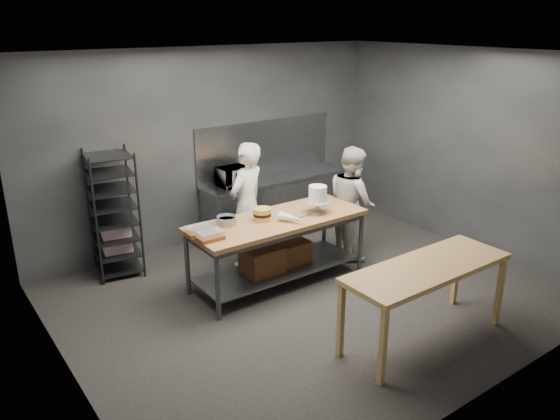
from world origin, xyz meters
The scene contains 16 objects.
ground centered at (0.00, 0.00, 0.00)m, with size 6.00×6.00×0.00m, color black.
back_wall centered at (0.00, 2.50, 1.50)m, with size 6.00×0.04×3.00m, color #4C4F54.
work_table centered at (-0.15, 0.55, 0.57)m, with size 2.40×0.90×0.92m.
near_counter centered at (0.35, -1.52, 0.81)m, with size 2.00×0.70×0.90m.
back_counter centered at (1.00, 2.18, 0.45)m, with size 2.60×0.60×0.90m.
splashback_panel centered at (1.00, 2.48, 1.35)m, with size 2.60×0.02×0.90m, color slate.
speed_rack centered at (-1.76, 2.10, 0.86)m, with size 0.69×0.74×1.75m.
chef_behind centered at (-0.15, 1.27, 0.90)m, with size 0.66×0.43×1.80m, color silver.
chef_right centered at (1.31, 0.68, 0.83)m, with size 0.80×0.63×1.65m, color silver.
microwave centered at (0.22, 2.18, 1.05)m, with size 0.54×0.37×0.30m, color black.
frosted_cake_stand centered at (0.42, 0.41, 1.15)m, with size 0.34×0.34×0.37m.
layer_cake centered at (-0.34, 0.61, 1.00)m, with size 0.23×0.23×0.16m.
cake_pans centered at (-0.93, 0.73, 0.96)m, with size 0.68×0.44×0.07m.
piping_bag centered at (-0.08, 0.30, 0.98)m, with size 0.12×0.12×0.38m, color white.
offset_spatula centered at (0.09, 0.39, 0.93)m, with size 0.36×0.02×0.02m.
pastry_clamshells centered at (-1.22, 0.53, 0.98)m, with size 0.34×0.43×0.11m.
Camera 1 is at (-4.02, -4.87, 3.40)m, focal length 35.00 mm.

